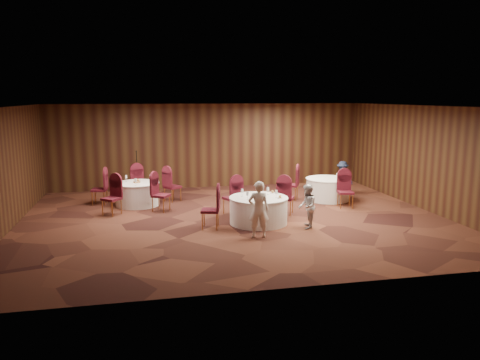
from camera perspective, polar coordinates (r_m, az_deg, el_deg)
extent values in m
plane|color=black|center=(13.45, -0.66, -4.80)|extent=(12.00, 12.00, 0.00)
plane|color=silver|center=(13.00, -0.69, 8.96)|extent=(12.00, 12.00, 0.00)
plane|color=black|center=(18.02, -3.80, 4.18)|extent=(12.00, 0.00, 12.00)
plane|color=black|center=(8.36, 6.06, -2.84)|extent=(12.00, 0.00, 12.00)
plane|color=black|center=(13.34, -26.85, 0.99)|extent=(0.00, 10.00, 10.00)
plane|color=black|center=(15.46, 21.72, 2.48)|extent=(0.00, 10.00, 10.00)
cylinder|color=white|center=(12.96, 2.27, -3.74)|extent=(1.59, 1.59, 0.72)
cylinder|color=white|center=(12.88, 2.28, -2.16)|extent=(1.62, 1.62, 0.03)
cylinder|color=white|center=(15.43, -12.40, -1.71)|extent=(1.39, 1.39, 0.72)
cylinder|color=white|center=(15.36, -12.45, -0.38)|extent=(1.42, 1.42, 0.03)
cylinder|color=white|center=(16.14, 10.63, -1.13)|extent=(1.46, 1.46, 0.72)
cylinder|color=white|center=(16.07, 10.68, 0.15)|extent=(1.49, 1.49, 0.03)
cylinder|color=silver|center=(12.81, 4.44, -2.17)|extent=(0.06, 0.06, 0.01)
cylinder|color=silver|center=(12.80, 4.44, -1.92)|extent=(0.01, 0.01, 0.11)
cone|color=silver|center=(12.77, 4.45, -1.46)|extent=(0.08, 0.08, 0.10)
cylinder|color=silver|center=(12.95, 0.27, -2.00)|extent=(0.06, 0.06, 0.01)
cylinder|color=silver|center=(12.94, 0.27, -1.75)|extent=(0.01, 0.01, 0.11)
cone|color=silver|center=(12.92, 0.27, -1.30)|extent=(0.08, 0.08, 0.10)
cylinder|color=silver|center=(12.42, 2.25, -2.54)|extent=(0.06, 0.06, 0.01)
cylinder|color=silver|center=(12.41, 2.26, -2.27)|extent=(0.01, 0.01, 0.11)
cone|color=silver|center=(12.39, 2.26, -1.80)|extent=(0.08, 0.08, 0.10)
cylinder|color=silver|center=(12.56, 0.92, -2.39)|extent=(0.06, 0.06, 0.01)
cylinder|color=silver|center=(12.55, 0.92, -2.13)|extent=(0.01, 0.01, 0.11)
cone|color=silver|center=(12.52, 0.92, -1.66)|extent=(0.08, 0.08, 0.10)
cylinder|color=silver|center=(13.21, 3.42, -1.78)|extent=(0.06, 0.06, 0.01)
cylinder|color=silver|center=(13.20, 3.42, -1.53)|extent=(0.01, 0.01, 0.11)
cone|color=silver|center=(13.18, 3.42, -1.08)|extent=(0.08, 0.08, 0.10)
cylinder|color=white|center=(12.38, 2.95, -2.58)|extent=(0.15, 0.15, 0.01)
sphere|color=#9E6B33|center=(12.37, 2.96, -2.39)|extent=(0.08, 0.08, 0.08)
cylinder|color=white|center=(12.78, 4.91, -2.20)|extent=(0.15, 0.15, 0.01)
sphere|color=#9E6B33|center=(12.77, 4.92, -2.02)|extent=(0.08, 0.08, 0.08)
cylinder|color=white|center=(13.41, 3.99, -1.59)|extent=(0.15, 0.15, 0.01)
sphere|color=#9E6B33|center=(13.41, 3.99, -1.42)|extent=(0.08, 0.08, 0.08)
cylinder|color=silver|center=(15.55, -10.82, -0.13)|extent=(0.06, 0.06, 0.01)
cylinder|color=silver|center=(15.54, -10.82, 0.08)|extent=(0.01, 0.01, 0.11)
cone|color=silver|center=(15.52, -10.84, 0.47)|extent=(0.08, 0.08, 0.10)
cylinder|color=silver|center=(15.61, -13.69, -0.19)|extent=(0.06, 0.06, 0.01)
cylinder|color=silver|center=(15.60, -13.70, 0.02)|extent=(0.01, 0.01, 0.11)
cone|color=silver|center=(15.58, -13.72, 0.40)|extent=(0.08, 0.08, 0.10)
cylinder|color=silver|center=(14.90, -12.59, -0.63)|extent=(0.06, 0.06, 0.01)
cylinder|color=silver|center=(14.89, -12.60, -0.41)|extent=(0.01, 0.01, 0.11)
cone|color=silver|center=(14.88, -12.62, -0.02)|extent=(0.08, 0.08, 0.10)
cylinder|color=brown|center=(15.35, -12.46, -0.22)|extent=(0.22, 0.22, 0.06)
sphere|color=#9E6B33|center=(15.36, -12.58, 0.01)|extent=(0.07, 0.07, 0.07)
sphere|color=#9E6B33|center=(15.32, -12.32, 0.00)|extent=(0.07, 0.07, 0.07)
cylinder|color=silver|center=(15.92, 11.78, 0.08)|extent=(0.06, 0.06, 0.01)
cylinder|color=silver|center=(15.91, 11.78, 0.29)|extent=(0.01, 0.01, 0.11)
cone|color=silver|center=(15.90, 11.80, 0.66)|extent=(0.08, 0.08, 0.10)
cylinder|color=black|center=(17.14, -12.34, -1.72)|extent=(0.24, 0.24, 0.02)
cylinder|color=black|center=(17.00, -12.44, 0.90)|extent=(0.02, 0.02, 1.57)
cylinder|color=black|center=(16.95, -12.54, 3.44)|extent=(0.04, 0.12, 0.04)
imported|color=white|center=(11.58, 2.27, -3.61)|extent=(0.56, 0.41, 1.43)
imported|color=silver|center=(12.55, 8.17, -3.20)|extent=(0.62, 0.69, 1.19)
imported|color=#161D33|center=(17.14, 12.38, 0.27)|extent=(0.87, 0.85, 1.19)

